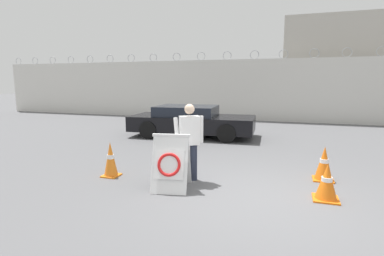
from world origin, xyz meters
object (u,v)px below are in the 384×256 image
object	(u,v)px
traffic_cone_far	(111,159)
parked_car_front_coupe	(191,121)
traffic_cone_mid	(327,182)
barricade_sign	(171,162)
traffic_cone_near	(324,164)
security_guard	(189,139)

from	to	relation	value
traffic_cone_far	parked_car_front_coupe	distance (m)	5.24
traffic_cone_far	parked_car_front_coupe	bearing A→B (deg)	88.29
traffic_cone_mid	parked_car_front_coupe	size ratio (longest dim) A/B	0.14
barricade_sign	traffic_cone_far	distance (m)	1.62
traffic_cone_mid	parked_car_front_coupe	distance (m)	6.73
barricade_sign	traffic_cone_far	bearing A→B (deg)	157.63
traffic_cone_far	traffic_cone_near	bearing A→B (deg)	14.78
security_guard	traffic_cone_far	xyz separation A→B (m)	(-1.75, -0.29, -0.51)
traffic_cone_mid	parked_car_front_coupe	bearing A→B (deg)	129.22
parked_car_front_coupe	traffic_cone_far	bearing A→B (deg)	-95.07
security_guard	traffic_cone_far	bearing A→B (deg)	-23.14
barricade_sign	security_guard	world-z (taller)	security_guard
security_guard	traffic_cone_mid	world-z (taller)	security_guard
barricade_sign	traffic_cone_far	xyz separation A→B (m)	(-1.58, 0.33, -0.16)
traffic_cone_far	security_guard	bearing A→B (deg)	9.31
traffic_cone_far	parked_car_front_coupe	world-z (taller)	parked_car_front_coupe
security_guard	traffic_cone_near	bearing A→B (deg)	165.71
barricade_sign	traffic_cone_far	world-z (taller)	barricade_sign
security_guard	barricade_sign	bearing A→B (deg)	41.88
traffic_cone_far	parked_car_front_coupe	size ratio (longest dim) A/B	0.16
traffic_cone_mid	traffic_cone_far	distance (m)	4.41
security_guard	parked_car_front_coupe	world-z (taller)	security_guard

